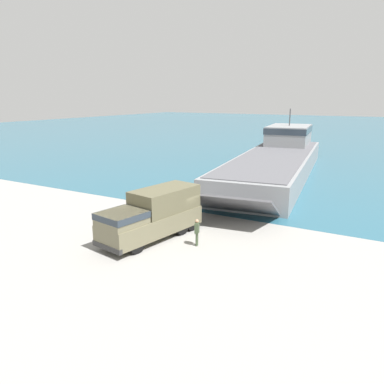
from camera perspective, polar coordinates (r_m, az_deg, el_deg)
name	(u,v)px	position (r m, az deg, el deg)	size (l,w,h in m)	color
ground_plane	(184,226)	(27.86, -1.19, -5.19)	(240.00, 240.00, 0.00)	gray
water_surface	(349,131)	(117.44, 22.78, 8.63)	(240.00, 180.00, 0.01)	#285B70
landing_craft	(278,158)	(48.39, 12.94, 5.12)	(11.89, 37.60, 7.69)	gray
military_truck	(153,214)	(25.20, -5.98, -3.42)	(3.88, 8.03, 3.25)	#6B664C
soldier_on_ramp	(197,230)	(23.96, 0.76, -5.87)	(0.35, 0.49, 1.77)	#3D4C33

